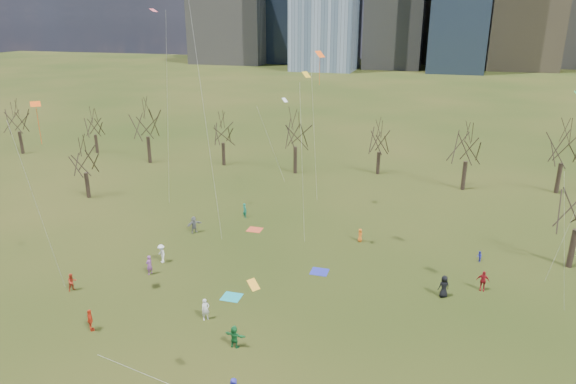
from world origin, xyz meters
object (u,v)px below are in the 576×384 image
(person_2, at_px, (72,282))
(blanket_crimson, at_px, (255,230))
(blanket_navy, at_px, (320,272))
(person_1, at_px, (206,309))
(blanket_teal, at_px, (232,297))
(person_4, at_px, (90,320))

(person_2, bearing_deg, blanket_crimson, -6.18)
(blanket_navy, distance_m, person_1, 12.24)
(blanket_teal, xyz_separation_m, person_2, (-13.65, -2.76, 0.79))
(person_4, bearing_deg, person_2, 5.57)
(blanket_crimson, xyz_separation_m, person_1, (2.28, -17.72, 0.88))
(blanket_navy, height_order, person_4, person_4)
(blanket_teal, bearing_deg, person_4, -138.31)
(blanket_teal, bearing_deg, blanket_navy, 46.43)
(person_1, relative_size, person_2, 1.11)
(blanket_teal, height_order, person_1, person_1)
(person_2, bearing_deg, blanket_navy, -38.74)
(blanket_teal, xyz_separation_m, person_4, (-8.37, -7.45, 0.87))
(blanket_teal, xyz_separation_m, blanket_crimson, (-2.95, 14.06, 0.00))
(blanket_teal, bearing_deg, person_2, -168.55)
(blanket_navy, height_order, person_2, person_2)
(blanket_navy, distance_m, blanket_crimson, 11.85)
(person_2, bearing_deg, blanket_teal, -52.29)
(blanket_crimson, distance_m, person_1, 17.88)
(person_4, bearing_deg, blanket_teal, -91.10)
(blanket_navy, relative_size, person_1, 0.90)
(blanket_crimson, height_order, person_1, person_1)
(blanket_teal, relative_size, blanket_crimson, 1.00)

